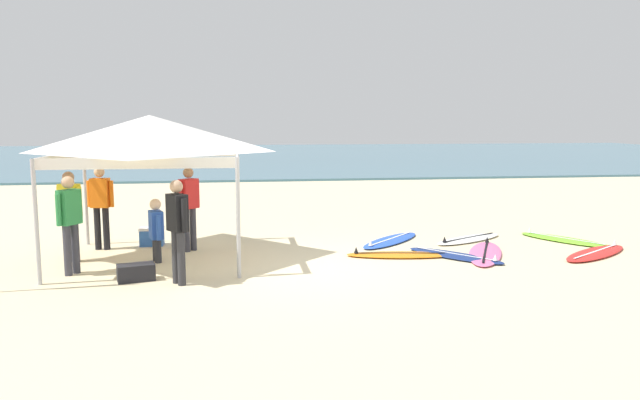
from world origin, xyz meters
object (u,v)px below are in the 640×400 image
object	(u,v)px
person_green	(70,218)
person_black	(178,224)
canopy_tent	(150,134)
surfboard_orange	(399,255)
person_yellow	(70,210)
person_blue	(156,228)
surfboard_red	(596,253)
surfboard_navy	(455,256)
cooler_box	(152,236)
surfboard_blue	(390,240)
person_red	(189,203)
surfboard_pink	(485,253)
surfboard_white	(469,239)
gear_bag_near_tent	(136,272)
person_orange	(101,202)
surfboard_lime	(564,240)

from	to	relation	value
person_green	person_black	bearing A→B (deg)	-25.20
canopy_tent	surfboard_orange	distance (m)	5.29
person_yellow	person_blue	world-z (taller)	person_yellow
surfboard_red	person_blue	xyz separation A→B (m)	(-8.57, 0.57, 0.62)
surfboard_navy	cooler_box	world-z (taller)	cooler_box
surfboard_orange	cooler_box	xyz separation A→B (m)	(-4.95, 1.74, 0.16)
surfboard_blue	person_red	size ratio (longest dim) A/B	1.16
surfboard_pink	person_yellow	xyz separation A→B (m)	(-7.96, 0.52, 0.95)
person_blue	canopy_tent	bearing A→B (deg)	108.35
surfboard_white	person_blue	xyz separation A→B (m)	(-6.59, -1.12, 0.62)
person_yellow	gear_bag_near_tent	size ratio (longest dim) A/B	2.85
surfboard_orange	person_blue	world-z (taller)	person_blue
surfboard_navy	surfboard_white	bearing A→B (deg)	60.24
person_orange	gear_bag_near_tent	world-z (taller)	person_orange
surfboard_pink	person_blue	xyz separation A→B (m)	(-6.38, 0.30, 0.62)
surfboard_red	person_green	world-z (taller)	person_green
surfboard_navy	cooler_box	bearing A→B (deg)	161.96
surfboard_orange	surfboard_lime	xyz separation A→B (m)	(4.02, 0.96, -0.00)
gear_bag_near_tent	cooler_box	distance (m)	2.87
surfboard_blue	surfboard_navy	size ratio (longest dim) A/B	1.03
surfboard_pink	person_green	xyz separation A→B (m)	(-7.71, -0.46, 0.95)
surfboard_lime	canopy_tent	bearing A→B (deg)	-176.55
person_green	person_blue	distance (m)	1.57
person_yellow	surfboard_red	bearing A→B (deg)	-4.48
surfboard_white	gear_bag_near_tent	distance (m)	7.19
canopy_tent	person_blue	bearing A→B (deg)	-71.65
person_yellow	person_black	bearing A→B (deg)	-41.04
person_green	surfboard_red	bearing A→B (deg)	1.03
surfboard_lime	surfboard_navy	bearing A→B (deg)	-158.21
surfboard_orange	person_orange	world-z (taller)	person_orange
surfboard_red	gear_bag_near_tent	distance (m)	8.77
canopy_tent	person_orange	world-z (taller)	canopy_tent
surfboard_red	person_blue	bearing A→B (deg)	176.17
canopy_tent	cooler_box	bearing A→B (deg)	99.75
surfboard_pink	person_black	size ratio (longest dim) A/B	1.38
person_yellow	person_orange	distance (m)	1.09
person_red	person_yellow	xyz separation A→B (m)	(-2.13, -0.66, 0.00)
surfboard_lime	gear_bag_near_tent	world-z (taller)	gear_bag_near_tent
surfboard_orange	surfboard_red	distance (m)	3.94
person_black	person_orange	xyz separation A→B (m)	(-1.82, 2.91, 0.00)
surfboard_pink	canopy_tent	bearing A→B (deg)	175.31
surfboard_red	surfboard_navy	distance (m)	2.86
surfboard_pink	surfboard_orange	bearing A→B (deg)	176.75
surfboard_lime	surfboard_orange	bearing A→B (deg)	-166.59
surfboard_orange	person_red	world-z (taller)	person_red
surfboard_orange	person_orange	xyz separation A→B (m)	(-5.90, 1.46, 0.95)
surfboard_blue	person_blue	xyz separation A→B (m)	(-4.83, -1.20, 0.62)
surfboard_white	surfboard_red	size ratio (longest dim) A/B	0.93
cooler_box	gear_bag_near_tent	bearing A→B (deg)	-87.44
canopy_tent	gear_bag_near_tent	bearing A→B (deg)	-93.52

